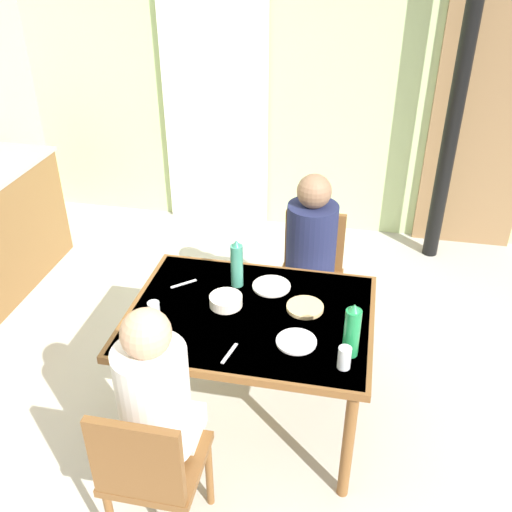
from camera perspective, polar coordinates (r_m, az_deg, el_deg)
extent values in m
plane|color=beige|center=(3.46, -4.76, -14.97)|extent=(6.32, 6.32, 0.00)
cube|color=#B6CE90|center=(4.89, 2.55, 18.75)|extent=(4.74, 0.10, 2.87)
cube|color=olive|center=(4.95, 21.45, 11.55)|extent=(0.80, 0.05, 2.00)
cylinder|color=black|center=(4.53, 19.62, 16.06)|extent=(0.12, 0.12, 2.87)
cube|color=white|center=(4.96, -4.13, 16.15)|extent=(0.90, 0.03, 2.41)
cube|color=brown|center=(2.93, -0.59, -6.01)|extent=(1.24, 0.93, 0.04)
cube|color=beige|center=(2.92, -0.59, -5.71)|extent=(1.19, 0.89, 0.00)
cylinder|color=brown|center=(3.04, -12.69, -14.62)|extent=(0.06, 0.06, 0.70)
cylinder|color=brown|center=(2.86, 9.08, -17.96)|extent=(0.06, 0.06, 0.70)
cylinder|color=brown|center=(3.59, -7.88, -5.83)|extent=(0.06, 0.06, 0.70)
cylinder|color=brown|center=(3.43, 9.94, -8.00)|extent=(0.06, 0.06, 0.70)
cube|color=brown|center=(2.66, -9.67, -19.55)|extent=(0.40, 0.40, 0.04)
cube|color=brown|center=(2.40, -11.67, -19.56)|extent=(0.38, 0.04, 0.42)
cylinder|color=brown|center=(3.00, -11.30, -19.41)|extent=(0.04, 0.04, 0.41)
cylinder|color=brown|center=(2.91, -4.66, -20.74)|extent=(0.04, 0.04, 0.41)
cube|color=brown|center=(3.66, 5.33, -2.83)|extent=(0.40, 0.40, 0.04)
cube|color=brown|center=(3.71, 5.82, 1.40)|extent=(0.38, 0.04, 0.42)
cylinder|color=brown|center=(3.66, 7.48, -7.75)|extent=(0.04, 0.04, 0.41)
cylinder|color=brown|center=(3.69, 2.18, -7.15)|extent=(0.04, 0.04, 0.41)
cylinder|color=brown|center=(3.94, 7.92, -4.68)|extent=(0.04, 0.04, 0.41)
cylinder|color=brown|center=(3.96, 3.01, -4.14)|extent=(0.04, 0.04, 0.41)
cube|color=silver|center=(2.72, -8.60, -16.22)|extent=(0.30, 0.22, 0.12)
cylinder|color=silver|center=(2.46, -9.93, -13.94)|extent=(0.30, 0.30, 0.52)
sphere|color=tan|center=(2.23, -10.75, -7.57)|extent=(0.20, 0.20, 0.20)
cube|color=#172546|center=(3.50, 5.06, -3.46)|extent=(0.30, 0.22, 0.12)
cylinder|color=#1E2347|center=(3.45, 5.49, 1.12)|extent=(0.30, 0.30, 0.52)
sphere|color=#846047|center=(3.29, 5.79, 6.39)|extent=(0.20, 0.20, 0.20)
cylinder|color=#3C8970|center=(3.07, -1.91, -0.97)|extent=(0.07, 0.07, 0.24)
cone|color=#308368|center=(2.99, -1.96, 1.29)|extent=(0.05, 0.05, 0.04)
cylinder|color=#1D8645|center=(2.64, 9.47, -7.51)|extent=(0.07, 0.07, 0.24)
cone|color=#298F51|center=(2.56, 9.74, -5.07)|extent=(0.05, 0.05, 0.04)
cylinder|color=white|center=(2.97, -3.00, -4.44)|extent=(0.17, 0.17, 0.05)
cylinder|color=white|center=(3.11, 1.54, -3.00)|extent=(0.21, 0.21, 0.01)
cylinder|color=white|center=(2.75, 4.02, -8.44)|extent=(0.19, 0.19, 0.01)
cylinder|color=silver|center=(2.89, -10.06, -5.42)|extent=(0.06, 0.06, 0.10)
cylinder|color=silver|center=(2.61, 8.75, -9.93)|extent=(0.06, 0.06, 0.11)
cylinder|color=#DBB77A|center=(2.96, 4.88, -5.09)|extent=(0.19, 0.19, 0.02)
cube|color=silver|center=(3.16, -7.18, -2.74)|extent=(0.12, 0.11, 0.00)
cube|color=silver|center=(2.68, -2.65, -9.61)|extent=(0.05, 0.15, 0.00)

